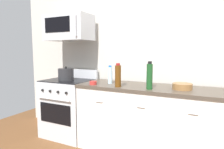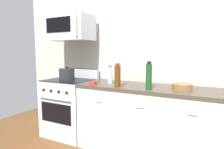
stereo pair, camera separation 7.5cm
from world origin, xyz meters
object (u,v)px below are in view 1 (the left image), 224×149
(bottle_wine_green, at_px, (150,76))
(bottle_dish_soap, at_px, (149,79))
(stockpot, at_px, (66,74))
(microwave, at_px, (69,28))
(range_oven, at_px, (69,107))
(bowl_wooden_salad, at_px, (182,86))
(bowl_red_small, at_px, (93,83))
(bottle_water_clear, at_px, (110,75))
(bottle_wine_amber, at_px, (118,76))

(bottle_wine_green, relative_size, bottle_dish_soap, 1.53)
(stockpot, bearing_deg, bottle_wine_green, -5.99)
(microwave, height_order, bottle_wine_green, microwave)
(microwave, bearing_deg, range_oven, -90.29)
(bowl_wooden_salad, relative_size, bowl_red_small, 2.33)
(microwave, height_order, bottle_water_clear, microwave)
(bottle_water_clear, xyz_separation_m, stockpot, (-0.77, -0.04, -0.03))
(bottle_wine_amber, height_order, bottle_dish_soap, bottle_wine_amber)
(stockpot, bearing_deg, microwave, 89.87)
(bottle_dish_soap, bearing_deg, bottle_wine_green, -71.33)
(microwave, bearing_deg, bowl_wooden_salad, -2.33)
(range_oven, xyz_separation_m, bottle_wine_green, (1.39, -0.20, 0.61))
(bottle_wine_green, distance_m, bowl_wooden_salad, 0.42)
(bottle_dish_soap, xyz_separation_m, stockpot, (-1.35, 0.00, -0.01))
(bowl_red_small, bearing_deg, stockpot, 165.34)
(bowl_wooden_salad, bearing_deg, bottle_water_clear, 179.48)
(range_oven, height_order, bowl_wooden_salad, range_oven)
(bottle_wine_green, relative_size, bottle_water_clear, 1.31)
(bottle_water_clear, bearing_deg, bowl_wooden_salad, -0.52)
(bottle_wine_amber, bearing_deg, bottle_wine_green, 2.70)
(stockpot, bearing_deg, bottle_water_clear, 2.64)
(bottle_wine_green, xyz_separation_m, bottle_water_clear, (-0.63, 0.18, -0.04))
(bottle_wine_amber, distance_m, stockpot, 1.00)
(bottle_wine_amber, relative_size, bottle_water_clear, 1.19)
(microwave, height_order, bowl_red_small, microwave)
(bottle_wine_green, relative_size, bowl_wooden_salad, 1.46)
(range_oven, xyz_separation_m, bottle_wine_amber, (0.99, -0.22, 0.60))
(microwave, height_order, stockpot, microwave)
(bowl_red_small, bearing_deg, bottle_water_clear, 49.30)
(bottle_wine_amber, relative_size, bowl_red_small, 3.07)
(microwave, distance_m, bottle_wine_amber, 1.23)
(bottle_dish_soap, relative_size, bowl_red_small, 2.22)
(bottle_water_clear, relative_size, bottle_dish_soap, 1.16)
(bottle_wine_green, height_order, bowl_red_small, bottle_wine_green)
(range_oven, height_order, stockpot, stockpot)
(stockpot, bearing_deg, bowl_red_small, -14.66)
(range_oven, height_order, bottle_wine_amber, bottle_wine_amber)
(bowl_wooden_salad, bearing_deg, bottle_wine_green, -154.32)
(bowl_red_small, distance_m, stockpot, 0.63)
(bottle_wine_amber, bearing_deg, stockpot, 170.46)
(bowl_red_small, bearing_deg, range_oven, 160.71)
(bottle_wine_amber, bearing_deg, bottle_dish_soap, 24.00)
(microwave, bearing_deg, stockpot, -90.13)
(bottle_wine_green, distance_m, bottle_dish_soap, 0.16)
(bottle_wine_amber, height_order, bowl_wooden_salad, bottle_wine_amber)
(microwave, relative_size, bottle_wine_green, 2.19)
(microwave, xyz_separation_m, bottle_wine_amber, (0.98, -0.26, -0.68))
(bowl_wooden_salad, bearing_deg, microwave, 177.67)
(range_oven, distance_m, bottle_water_clear, 0.96)
(bottle_wine_amber, height_order, bottle_water_clear, bottle_wine_amber)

